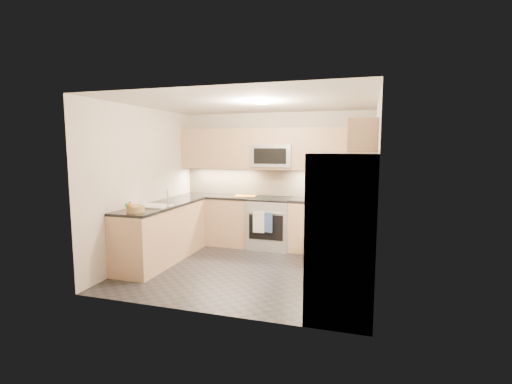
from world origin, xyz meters
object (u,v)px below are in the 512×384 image
(utensil_bowl, at_px, (351,196))
(fruit_basket, at_px, (135,209))
(cutting_board, at_px, (245,196))
(gas_range, at_px, (271,223))
(refrigerator, at_px, (342,235))
(microwave, at_px, (273,156))

(utensil_bowl, bearing_deg, fruit_basket, -144.82)
(cutting_board, relative_size, fruit_basket, 1.53)
(gas_range, bearing_deg, utensil_bowl, -0.12)
(refrigerator, xyz_separation_m, utensil_bowl, (-0.01, 2.42, 0.12))
(gas_range, bearing_deg, fruit_basket, -125.49)
(cutting_board, height_order, fruit_basket, fruit_basket)
(gas_range, bearing_deg, cutting_board, 177.62)
(utensil_bowl, relative_size, cutting_board, 0.76)
(microwave, bearing_deg, fruit_basket, -123.89)
(cutting_board, bearing_deg, refrigerator, -51.47)
(refrigerator, distance_m, fruit_basket, 2.93)
(fruit_basket, bearing_deg, gas_range, 54.51)
(gas_range, xyz_separation_m, cutting_board, (-0.50, 0.02, 0.49))
(microwave, distance_m, refrigerator, 3.04)
(utensil_bowl, relative_size, fruit_basket, 1.16)
(gas_range, height_order, utensil_bowl, utensil_bowl)
(microwave, bearing_deg, utensil_bowl, -5.10)
(microwave, distance_m, fruit_basket, 2.71)
(utensil_bowl, distance_m, fruit_basket, 3.54)
(microwave, relative_size, refrigerator, 0.42)
(microwave, xyz_separation_m, fruit_basket, (-1.46, -2.17, -0.71))
(refrigerator, bearing_deg, gas_range, 120.88)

